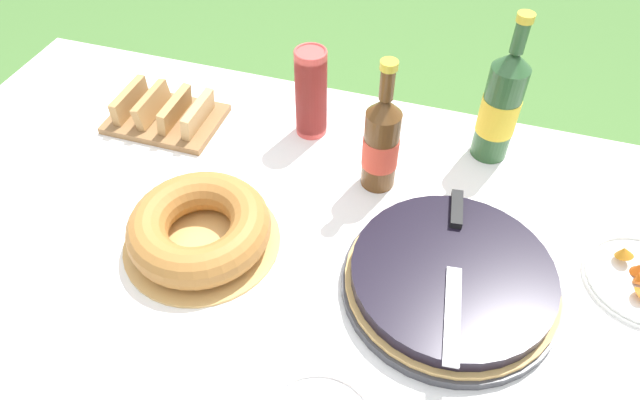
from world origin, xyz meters
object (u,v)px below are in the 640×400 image
at_px(cider_bottle_green, 501,106).
at_px(berry_tart, 451,279).
at_px(serving_knife, 455,254).
at_px(cup_stack, 311,93).
at_px(cider_bottle_amber, 381,143).
at_px(bread_board, 165,114).
at_px(bundt_cake, 200,229).

bearing_deg(cider_bottle_green, berry_tart, -93.98).
relative_size(serving_knife, cider_bottle_green, 1.10).
height_order(serving_knife, cider_bottle_green, cider_bottle_green).
distance_m(cup_stack, cider_bottle_amber, 0.23).
height_order(serving_knife, cider_bottle_amber, cider_bottle_amber).
bearing_deg(berry_tart, serving_knife, 96.70).
height_order(serving_knife, cup_stack, cup_stack).
relative_size(berry_tart, serving_knife, 1.05).
bearing_deg(bread_board, cider_bottle_amber, -5.20).
relative_size(cider_bottle_green, cider_bottle_amber, 1.14).
bearing_deg(cup_stack, cider_bottle_amber, -32.82).
height_order(bundt_cake, cider_bottle_amber, cider_bottle_amber).
bearing_deg(cider_bottle_green, bundt_cake, -139.00).
distance_m(berry_tart, bread_board, 0.77).
relative_size(serving_knife, bread_board, 1.44).
relative_size(cider_bottle_green, bread_board, 1.31).
relative_size(bundt_cake, bread_board, 1.17).
height_order(bundt_cake, cider_bottle_green, cider_bottle_green).
xyz_separation_m(serving_knife, bread_board, (-0.72, 0.25, -0.04)).
xyz_separation_m(cup_stack, bread_board, (-0.34, -0.07, -0.08)).
bearing_deg(bread_board, serving_knife, -19.21).
height_order(berry_tart, serving_knife, serving_knife).
height_order(cup_stack, cider_bottle_amber, cider_bottle_amber).
distance_m(berry_tart, bundt_cake, 0.48).
distance_m(bundt_cake, bread_board, 0.40).
xyz_separation_m(bundt_cake, bread_board, (-0.25, 0.32, -0.02)).
bearing_deg(bundt_cake, cider_bottle_amber, 43.23).
relative_size(berry_tart, cider_bottle_green, 1.15).
height_order(cup_stack, cider_bottle_green, cider_bottle_green).
distance_m(cup_stack, cider_bottle_green, 0.41).
bearing_deg(serving_knife, bread_board, -115.91).
height_order(cider_bottle_green, bread_board, cider_bottle_green).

